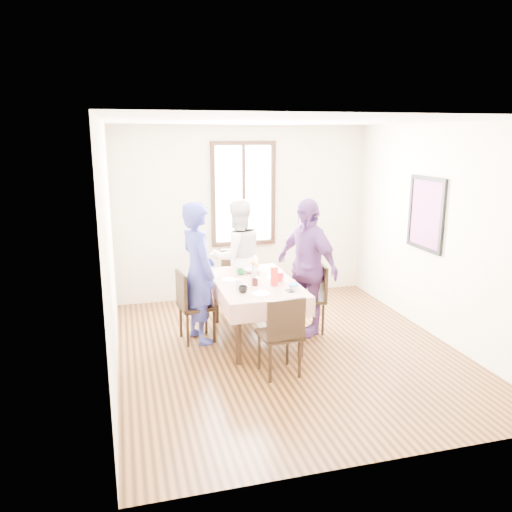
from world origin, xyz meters
name	(u,v)px	position (x,y,z in m)	size (l,w,h in m)	color
ground	(287,350)	(0.00, 0.00, 0.00)	(4.50, 4.50, 0.00)	black
back_wall	(243,213)	(0.00, 2.25, 1.35)	(4.00, 4.00, 0.00)	beige
right_wall	(440,233)	(2.00, 0.00, 1.35)	(4.50, 4.50, 0.00)	beige
window_frame	(243,194)	(0.00, 2.23, 1.65)	(1.02, 0.06, 1.62)	black
window_pane	(243,194)	(0.00, 2.24, 1.65)	(0.90, 0.02, 1.50)	white
art_poster	(426,214)	(1.98, 0.30, 1.55)	(0.04, 0.76, 0.96)	red
dining_table	(255,310)	(-0.29, 0.46, 0.38)	(0.87, 1.48, 0.75)	black
tablecloth	(255,282)	(-0.29, 0.46, 0.76)	(0.99, 1.60, 0.01)	#621004
chair_left	(197,306)	(-1.01, 0.60, 0.46)	(0.42, 0.42, 0.91)	black
chair_right	(307,299)	(0.44, 0.51, 0.46)	(0.42, 0.42, 0.91)	black
chair_far	(237,282)	(-0.29, 1.48, 0.46)	(0.42, 0.42, 0.91)	black
chair_near	(279,334)	(-0.29, -0.55, 0.46)	(0.42, 0.42, 0.91)	black
person_left	(197,273)	(-0.99, 0.60, 0.89)	(0.65, 0.42, 1.77)	navy
person_far	(237,257)	(-0.29, 1.46, 0.84)	(0.81, 0.63, 1.67)	white
person_right	(307,267)	(0.42, 0.51, 0.89)	(1.04, 0.43, 1.78)	#5B3370
mug_black	(243,289)	(-0.54, 0.05, 0.80)	(0.10, 0.10, 0.08)	black
mug_flag	(280,278)	(0.01, 0.38, 0.81)	(0.10, 0.10, 0.10)	red
mug_green	(241,272)	(-0.39, 0.81, 0.80)	(0.10, 0.10, 0.08)	#0C7226
serving_bowl	(252,271)	(-0.22, 0.87, 0.79)	(0.23, 0.23, 0.06)	white
juice_carton	(274,276)	(-0.11, 0.22, 0.88)	(0.07, 0.07, 0.24)	red
butter_tub	(293,287)	(0.07, 0.02, 0.79)	(0.10, 0.10, 0.05)	white
jam_jar	(255,281)	(-0.33, 0.29, 0.81)	(0.07, 0.07, 0.10)	black
drinking_glass	(239,284)	(-0.55, 0.23, 0.82)	(0.08, 0.08, 0.11)	silver
smartphone	(290,291)	(0.00, -0.04, 0.77)	(0.07, 0.15, 0.01)	black
flower_vase	(254,276)	(-0.29, 0.48, 0.83)	(0.07, 0.07, 0.14)	silver
plate_left	(231,280)	(-0.57, 0.58, 0.77)	(0.20, 0.20, 0.01)	white
plate_right	(274,278)	(-0.01, 0.54, 0.77)	(0.20, 0.20, 0.01)	white
plate_far	(244,269)	(-0.28, 1.04, 0.77)	(0.20, 0.20, 0.01)	white
plate_near	(261,294)	(-0.36, -0.06, 0.77)	(0.20, 0.20, 0.01)	white
butter_lid	(293,285)	(0.07, 0.02, 0.82)	(0.12, 0.12, 0.01)	blue
flower_bunch	(254,266)	(-0.29, 0.48, 0.96)	(0.09, 0.09, 0.10)	yellow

